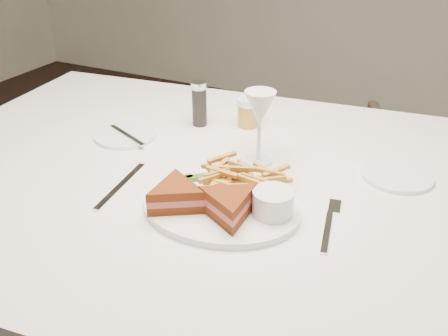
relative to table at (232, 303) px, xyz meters
name	(u,v)px	position (x,y,z in m)	size (l,w,h in m)	color
table	(232,303)	(0.00, 0.00, 0.00)	(1.60, 1.07, 0.75)	silver
chair_far	(310,176)	(-0.05, 0.86, -0.07)	(0.58, 0.55, 0.60)	#433229
table_setting	(232,173)	(0.02, -0.04, 0.41)	(0.83, 0.58, 0.18)	white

